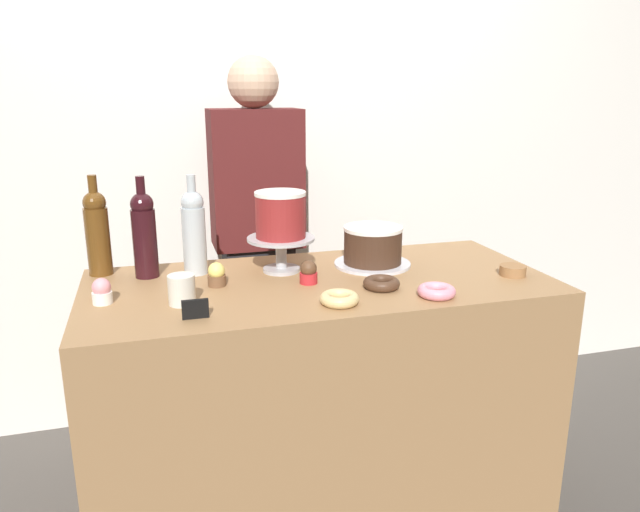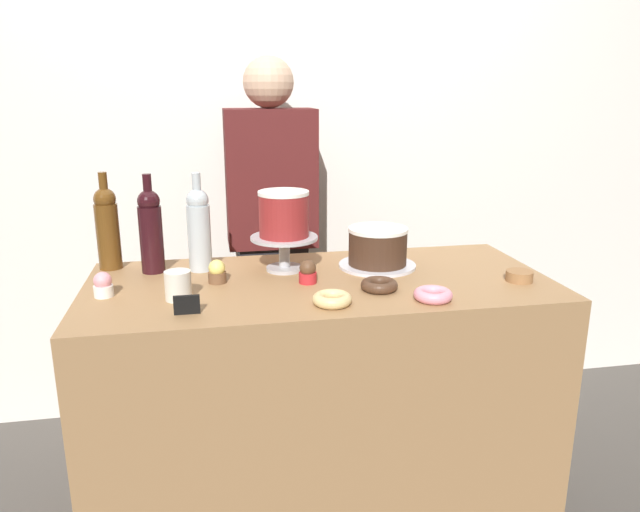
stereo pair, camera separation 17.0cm
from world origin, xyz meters
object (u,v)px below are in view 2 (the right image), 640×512
Objects in this scene: cupcake_lemon at (217,272)px; donut_pink at (433,295)px; wine_bottle_dark_red at (151,229)px; cupcake_strawberry at (103,285)px; white_layer_cake at (284,214)px; chocolate_round_cake at (378,246)px; coffee_cup_ceramic at (178,285)px; barista_figure at (272,246)px; wine_bottle_clear at (199,228)px; cookie_stack at (519,276)px; cake_stand_pedestal at (284,247)px; cupcake_chocolate at (308,272)px; wine_bottle_amber at (107,227)px; donut_chocolate at (379,285)px; price_sign_chalkboard at (187,305)px; donut_glazed at (332,299)px.

cupcake_lemon is 0.66× the size of donut_pink.
wine_bottle_dark_red is 0.28m from cupcake_strawberry.
white_layer_cake is 0.83× the size of chocolate_round_cake.
coffee_cup_ceramic is at bearing -161.94° from chocolate_round_cake.
cupcake_strawberry is 0.89m from barista_figure.
coffee_cup_ceramic is (-0.06, -0.29, -0.10)m from wine_bottle_clear.
cupcake_lemon is 0.95m from cookie_stack.
chocolate_round_cake is at bearing 18.06° from coffee_cup_ceramic.
cupcake_chocolate is (0.05, -0.15, -0.04)m from cake_stand_pedestal.
wine_bottle_dark_red is (0.15, -0.07, 0.00)m from wine_bottle_amber.
cake_stand_pedestal is 0.11m from white_layer_cake.
cupcake_strawberry is 0.96m from donut_pink.
barista_figure is at bearing 64.88° from coffee_cup_ceramic.
wine_bottle_dark_red is 0.54m from cupcake_chocolate.
donut_chocolate is 1.60× the size of price_sign_chalkboard.
wine_bottle_dark_red reaches higher than cupcake_lemon.
cake_stand_pedestal is 0.68× the size of wine_bottle_amber.
donut_glazed is (-0.23, -0.34, -0.06)m from chocolate_round_cake.
coffee_cup_ceramic is at bearing 168.95° from donut_pink.
donut_pink is 1.32× the size of coffee_cup_ceramic.
donut_chocolate is 0.46m from cookie_stack.
barista_figure is (0.32, 0.87, -0.08)m from price_sign_chalkboard.
donut_chocolate and donut_glazed have the same top height.
donut_chocolate is 0.19m from donut_glazed.
barista_figure is (0.35, 0.75, -0.09)m from coffee_cup_ceramic.
price_sign_chalkboard is (-0.36, -0.21, -0.01)m from cupcake_chocolate.
wine_bottle_amber reaches higher than price_sign_chalkboard.
wine_bottle_amber is 4.38× the size of cupcake_chocolate.
wine_bottle_clear is 4.38× the size of cupcake_strawberry.
white_layer_cake is at bearing 134.31° from donut_chocolate.
donut_glazed is (0.36, -0.41, -0.13)m from wine_bottle_clear.
coffee_cup_ceramic is at bearing -102.19° from wine_bottle_clear.
cupcake_chocolate is at bearing -70.30° from cake_stand_pedestal.
cupcake_chocolate is 0.40m from donut_pink.
price_sign_chalkboard is (0.24, -0.19, -0.01)m from cupcake_strawberry.
chocolate_round_cake is at bearing -60.43° from barista_figure.
wine_bottle_amber reaches higher than donut_pink.
wine_bottle_clear reaches higher than donut_glazed.
wine_bottle_dark_red is 1.19m from cookie_stack.
price_sign_chalkboard is at bearing -94.96° from wine_bottle_clear.
wine_bottle_dark_red is at bearing -25.41° from wine_bottle_amber.
donut_pink is at bearing -67.49° from barista_figure.
cupcake_lemon is (-0.54, -0.08, -0.04)m from chocolate_round_cake.
chocolate_round_cake is 0.75m from wine_bottle_dark_red.
coffee_cup_ceramic is (-0.34, -0.23, -0.15)m from white_layer_cake.
cookie_stack is at bearing 0.53° from donut_chocolate.
cupcake_lemon is 0.05× the size of barista_figure.
coffee_cup_ceramic is at bearing -72.60° from wine_bottle_dark_red.
white_layer_cake is 0.57m from barista_figure.
white_layer_cake reaches higher than coffee_cup_ceramic.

